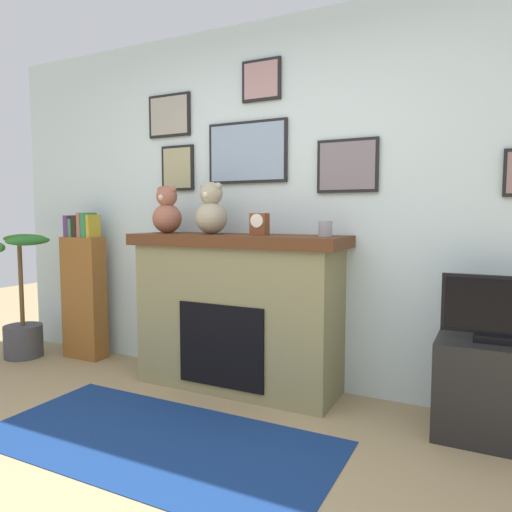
# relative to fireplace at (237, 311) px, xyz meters

# --- Properties ---
(back_wall) EXTENTS (5.20, 0.15, 2.60)m
(back_wall) POSITION_rel_fireplace_xyz_m (0.25, 0.29, 0.75)
(back_wall) COLOR silver
(back_wall) RESTS_ON ground_plane
(fireplace) EXTENTS (1.55, 0.52, 1.09)m
(fireplace) POSITION_rel_fireplace_xyz_m (0.00, 0.00, 0.00)
(fireplace) COLOR #817B52
(fireplace) RESTS_ON ground_plane
(bookshelf) EXTENTS (0.37, 0.16, 1.24)m
(bookshelf) POSITION_rel_fireplace_xyz_m (-1.52, 0.03, 0.03)
(bookshelf) COLOR brown
(bookshelf) RESTS_ON ground_plane
(potted_plant) EXTENTS (0.54, 0.54, 1.06)m
(potted_plant) POSITION_rel_fireplace_xyz_m (-2.01, -0.20, -0.20)
(potted_plant) COLOR #3F3F44
(potted_plant) RESTS_ON ground_plane
(tv_stand) EXTENTS (0.58, 0.40, 0.55)m
(tv_stand) POSITION_rel_fireplace_xyz_m (1.62, -0.07, -0.28)
(tv_stand) COLOR black
(tv_stand) RESTS_ON ground_plane
(television) EXTENTS (0.54, 0.14, 0.36)m
(television) POSITION_rel_fireplace_xyz_m (1.62, -0.07, 0.17)
(television) COLOR black
(television) RESTS_ON tv_stand
(area_rug) EXTENTS (1.97, 0.95, 0.01)m
(area_rug) POSITION_rel_fireplace_xyz_m (-0.00, -0.91, -0.55)
(area_rug) COLOR navy
(area_rug) RESTS_ON ground_plane
(candle_jar) EXTENTS (0.09, 0.09, 0.10)m
(candle_jar) POSITION_rel_fireplace_xyz_m (0.64, -0.02, 0.59)
(candle_jar) COLOR gray
(candle_jar) RESTS_ON fireplace
(mantel_clock) EXTENTS (0.11, 0.09, 0.15)m
(mantel_clock) POSITION_rel_fireplace_xyz_m (0.18, -0.02, 0.61)
(mantel_clock) COLOR brown
(mantel_clock) RESTS_ON fireplace
(teddy_bear_tan) EXTENTS (0.22, 0.22, 0.35)m
(teddy_bear_tan) POSITION_rel_fireplace_xyz_m (-0.59, -0.02, 0.70)
(teddy_bear_tan) COLOR #965946
(teddy_bear_tan) RESTS_ON fireplace
(teddy_bear_brown) EXTENTS (0.23, 0.23, 0.37)m
(teddy_bear_brown) POSITION_rel_fireplace_xyz_m (-0.20, -0.02, 0.70)
(teddy_bear_brown) COLOR #A0987E
(teddy_bear_brown) RESTS_ON fireplace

